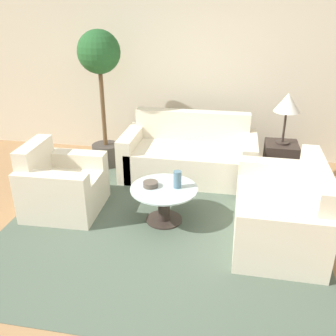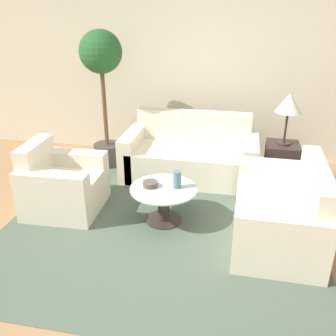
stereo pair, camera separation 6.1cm
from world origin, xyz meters
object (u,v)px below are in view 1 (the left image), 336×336
object	(u,v)px
loveseat	(284,214)
potted_plant	(101,76)
sofa_main	(189,156)
bowl	(151,184)
armchair	(60,187)
table_lamp	(287,104)
vase	(177,179)
coffee_table	(164,200)

from	to	relation	value
loveseat	potted_plant	bearing A→B (deg)	-120.63
sofa_main	potted_plant	xyz separation A→B (m)	(-1.28, 0.12, 1.06)
sofa_main	bowl	xyz separation A→B (m)	(-0.27, -1.28, 0.16)
armchair	table_lamp	xyz separation A→B (m)	(2.62, 1.19, 0.82)
vase	bowl	size ratio (longest dim) A/B	1.17
table_lamp	vase	world-z (taller)	table_lamp
potted_plant	coffee_table	bearing A→B (deg)	-50.32
table_lamp	bowl	xyz separation A→B (m)	(-1.51, -1.22, -0.66)
armchair	coffee_table	world-z (taller)	armchair
sofa_main	loveseat	distance (m)	1.81
loveseat	potted_plant	xyz separation A→B (m)	(-2.46, 1.50, 1.06)
loveseat	coffee_table	bearing A→B (deg)	-93.26
loveseat	vase	bearing A→B (deg)	-95.71
vase	bowl	distance (m)	0.31
table_lamp	vase	bearing A→B (deg)	-135.66
sofa_main	armchair	world-z (taller)	sofa_main
potted_plant	vase	size ratio (longest dim) A/B	10.04
vase	potted_plant	bearing A→B (deg)	133.80
armchair	coffee_table	distance (m)	1.26
loveseat	vase	distance (m)	1.18
potted_plant	vase	xyz separation A→B (m)	(1.31, -1.37, -0.83)
coffee_table	bowl	bearing A→B (deg)	176.97
bowl	armchair	bearing A→B (deg)	178.45
table_lamp	bowl	world-z (taller)	table_lamp
potted_plant	table_lamp	bearing A→B (deg)	-4.18
loveseat	table_lamp	size ratio (longest dim) A/B	2.12
table_lamp	potted_plant	distance (m)	2.54
potted_plant	armchair	bearing A→B (deg)	-93.95
coffee_table	bowl	distance (m)	0.23
potted_plant	vase	bearing A→B (deg)	-46.20
coffee_table	table_lamp	size ratio (longest dim) A/B	1.12
table_lamp	potted_plant	world-z (taller)	potted_plant
loveseat	sofa_main	bearing A→B (deg)	-138.69
loveseat	potted_plant	world-z (taller)	potted_plant
loveseat	coffee_table	xyz separation A→B (m)	(-1.30, 0.09, -0.01)
armchair	potted_plant	distance (m)	1.73
armchair	potted_plant	xyz separation A→B (m)	(0.09, 1.37, 1.06)
armchair	vase	size ratio (longest dim) A/B	4.43
coffee_table	bowl	size ratio (longest dim) A/B	4.49
bowl	sofa_main	bearing A→B (deg)	78.05
sofa_main	armchair	xyz separation A→B (m)	(-1.38, -1.25, 0.00)
coffee_table	vase	size ratio (longest dim) A/B	3.84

